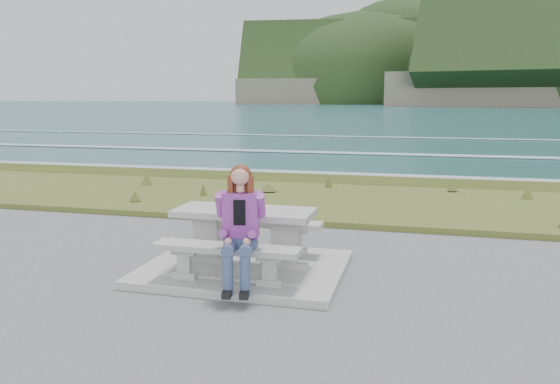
{
  "coord_description": "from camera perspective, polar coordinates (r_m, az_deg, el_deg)",
  "views": [
    {
      "loc": [
        2.2,
        -6.6,
        2.27
      ],
      "look_at": [
        0.17,
        1.2,
        0.89
      ],
      "focal_mm": 35.0,
      "sensor_mm": 36.0,
      "label": 1
    }
  ],
  "objects": [
    {
      "name": "concrete_slab",
      "position": [
        7.3,
        -3.71,
        -7.97
      ],
      "size": [
        2.6,
        2.1,
        0.1
      ],
      "primitive_type": "cube",
      "color": "gray",
      "rests_on": "ground"
    },
    {
      "name": "picnic_table",
      "position": [
        7.14,
        -3.76,
        -3.12
      ],
      "size": [
        1.8,
        0.75,
        0.75
      ],
      "color": "gray",
      "rests_on": "concrete_slab"
    },
    {
      "name": "bench_landward",
      "position": [
        6.56,
        -5.67,
        -6.42
      ],
      "size": [
        1.8,
        0.35,
        0.45
      ],
      "color": "gray",
      "rests_on": "concrete_slab"
    },
    {
      "name": "bench_seaward",
      "position": [
        7.84,
        -2.14,
        -3.69
      ],
      "size": [
        1.8,
        0.35,
        0.45
      ],
      "color": "gray",
      "rests_on": "concrete_slab"
    },
    {
      "name": "grass_verge",
      "position": [
        12.02,
        3.76,
        -1.16
      ],
      "size": [
        160.0,
        4.5,
        0.22
      ],
      "primitive_type": "cube",
      "color": "#3D4E1D",
      "rests_on": "ground"
    },
    {
      "name": "shore_drop",
      "position": [
        14.84,
        5.87,
        0.89
      ],
      "size": [
        160.0,
        0.8,
        2.2
      ],
      "primitive_type": "cube",
      "color": "#6E6252",
      "rests_on": "ground"
    },
    {
      "name": "ocean",
      "position": [
        32.02,
        10.52,
        2.38
      ],
      "size": [
        1600.0,
        1600.0,
        0.09
      ],
      "color": "#1C4D51",
      "rests_on": "ground"
    },
    {
      "name": "seated_woman",
      "position": [
        6.32,
        -4.26,
        -5.38
      ],
      "size": [
        0.51,
        0.76,
        1.42
      ],
      "rotation": [
        0.0,
        0.0,
        0.18
      ],
      "color": "navy",
      "rests_on": "concrete_slab"
    }
  ]
}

